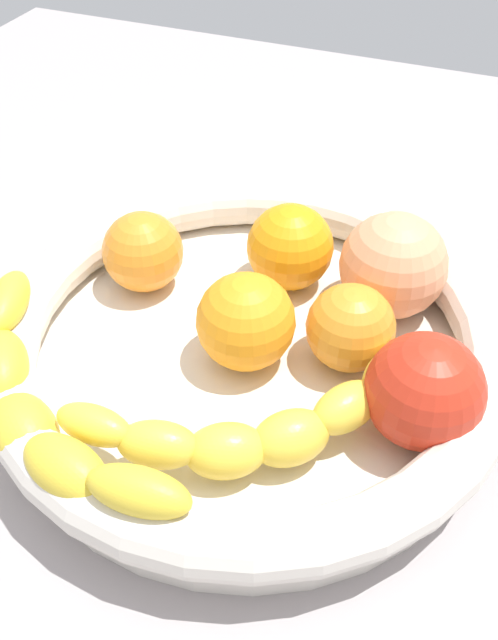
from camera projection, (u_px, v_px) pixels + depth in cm
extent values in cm
cube|color=#9C9393|center=(249.00, 388.00, 50.67)|extent=(120.00, 120.00, 3.00)
cylinder|color=silver|center=(249.00, 363.00, 48.84)|extent=(33.24, 33.24, 2.38)
torus|color=silver|center=(249.00, 333.00, 46.81)|extent=(35.75, 35.75, 3.58)
ellipsoid|color=yellow|center=(8.00, 302.00, 45.58)|extent=(6.35, 4.39, 2.57)
ellipsoid|color=yellow|center=(2.00, 365.00, 42.82)|extent=(6.59, 6.18, 3.26)
ellipsoid|color=yellow|center=(23.00, 431.00, 40.39)|extent=(6.47, 7.04, 3.95)
ellipsoid|color=yellow|center=(66.00, 469.00, 37.13)|extent=(4.56, 6.44, 3.26)
ellipsoid|color=yellow|center=(139.00, 491.00, 34.82)|extent=(3.06, 6.03, 2.57)
ellipsoid|color=yellow|center=(94.00, 425.00, 39.21)|extent=(2.35, 4.87, 2.33)
ellipsoid|color=yellow|center=(158.00, 445.00, 38.87)|extent=(3.93, 5.41, 2.83)
ellipsoid|color=yellow|center=(226.00, 451.00, 39.23)|extent=(5.25, 5.86, 3.33)
ellipsoid|color=yellow|center=(291.00, 438.00, 39.91)|extent=(5.75, 5.83, 3.33)
ellipsoid|color=yellow|center=(346.00, 407.00, 40.88)|extent=(5.62, 5.01, 2.83)
ellipsoid|color=yellow|center=(388.00, 369.00, 42.43)|extent=(5.35, 3.74, 2.33)
sphere|color=orange|center=(285.00, 246.00, 51.60)|extent=(6.62, 6.62, 6.62)
sphere|color=orange|center=(143.00, 252.00, 51.43)|extent=(6.16, 6.16, 6.16)
sphere|color=orange|center=(350.00, 328.00, 45.41)|extent=(6.04, 6.04, 6.04)
sphere|color=orange|center=(240.00, 320.00, 45.46)|extent=(6.72, 6.72, 6.72)
sphere|color=red|center=(424.00, 391.00, 40.51)|extent=(7.23, 7.23, 7.23)
sphere|color=#F59C6C|center=(393.00, 265.00, 48.90)|extent=(7.79, 7.79, 7.79)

